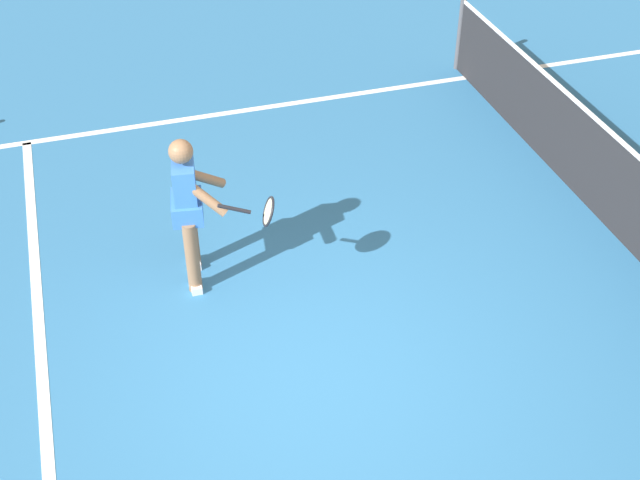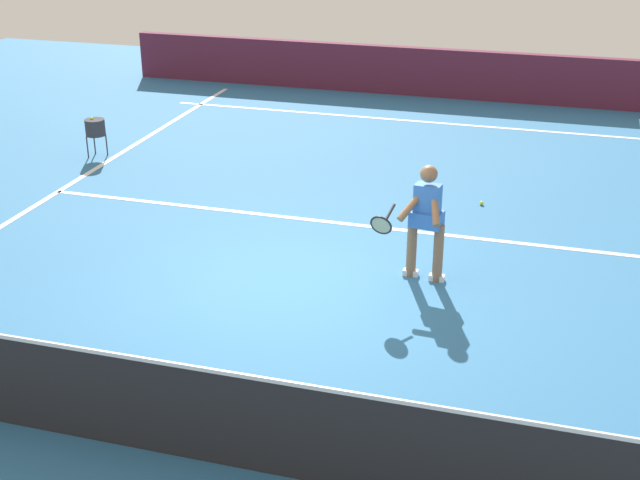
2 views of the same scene
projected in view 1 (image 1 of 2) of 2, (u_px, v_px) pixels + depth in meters
name	position (u px, v px, depth m)	size (l,w,h in m)	color
ground_plane	(310.00, 381.00, 7.25)	(27.35, 27.35, 0.00)	teal
service_line_marking	(46.00, 441.00, 6.74)	(9.43, 0.10, 0.01)	white
sideline_left_marking	(204.00, 116.00, 10.80)	(0.10, 19.04, 0.01)	white
tennis_player	(190.00, 207.00, 7.81)	(0.87, 0.91, 1.55)	#8C6647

